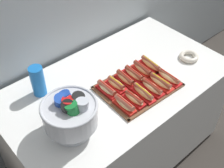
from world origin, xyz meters
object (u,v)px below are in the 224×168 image
hot_dog_11 (150,64)px  hot_dog_6 (107,89)px  hot_dog_0 (124,104)px  hot_dog_1 (134,99)px  serving_tray (138,87)px  donut (189,56)px  buffet_table (116,119)px  punch_bowl (70,113)px  hot_dog_10 (142,69)px  hot_dog_4 (160,82)px  cup_stack (38,81)px  hot_dog_7 (116,84)px  hot_dog_9 (134,74)px  hot_dog_8 (125,79)px  hot_dog_5 (169,77)px  hot_dog_2 (143,93)px  hot_dog_3 (152,88)px

hot_dog_11 → hot_dog_6: bearing=178.0°
hot_dog_0 → hot_dog_1: 0.08m
serving_tray → donut: bearing=-3.1°
buffet_table → punch_bowl: size_ratio=5.11×
hot_dog_10 → punch_bowl: 0.65m
hot_dog_4 → hot_dog_1: bearing=178.0°
hot_dog_6 → hot_dog_1: bearing=-67.6°
cup_stack → hot_dog_7: bearing=-35.8°
hot_dog_4 → hot_dog_9: size_ratio=1.04×
hot_dog_9 → hot_dog_10: 0.08m
buffet_table → punch_bowl: (-0.45, -0.14, 0.52)m
cup_stack → buffet_table: bearing=-29.0°
hot_dog_8 → hot_dog_10: size_ratio=0.96×
hot_dog_7 → hot_dog_8: hot_dog_8 is taller
hot_dog_7 → hot_dog_10: hot_dog_10 is taller
hot_dog_9 → hot_dog_5: bearing=-49.7°
hot_dog_9 → cup_stack: size_ratio=0.88×
hot_dog_0 → serving_tray: bearing=21.7°
serving_tray → hot_dog_0: hot_dog_0 is taller
hot_dog_5 → hot_dog_6: (-0.37, 0.18, 0.00)m
hot_dog_9 → hot_dog_11: 0.15m
hot_dog_6 → hot_dog_2: bearing=-49.7°
buffet_table → donut: donut is taller
buffet_table → punch_bowl: 0.70m
hot_dog_3 → hot_dog_6: (-0.22, 0.17, 0.00)m
hot_dog_2 → hot_dog_4: hot_dog_4 is taller
buffet_table → hot_dog_8: hot_dog_8 is taller
hot_dog_2 → hot_dog_11: (0.23, 0.16, 0.00)m
hot_dog_8 → hot_dog_10: bearing=-2.0°
hot_dog_0 → hot_dog_3: hot_dog_0 is taller
hot_dog_2 → hot_dog_8: hot_dog_8 is taller
hot_dog_9 → cup_stack: (-0.53, 0.28, 0.07)m
hot_dog_7 → hot_dog_6: bearing=178.0°
hot_dog_2 → hot_dog_3: 0.08m
hot_dog_10 → cup_stack: 0.67m
hot_dog_3 → hot_dog_6: bearing=141.7°
cup_stack → hot_dog_9: bearing=-27.9°
hot_dog_0 → hot_dog_2: 0.15m
serving_tray → hot_dog_4: 0.14m
serving_tray → hot_dog_1: hot_dog_1 is taller
hot_dog_0 → punch_bowl: size_ratio=0.53×
hot_dog_3 → cup_stack: (-0.53, 0.45, 0.07)m
hot_dog_7 → hot_dog_9: size_ratio=0.87×
hot_dog_3 → hot_dog_1: bearing=178.0°
hot_dog_7 → hot_dog_8: size_ratio=0.93×
hot_dog_0 → hot_dog_2: hot_dog_0 is taller
hot_dog_3 → hot_dog_11: 0.22m
hot_dog_6 → cup_stack: size_ratio=0.79×
hot_dog_0 → hot_dog_8: same height
hot_dog_2 → hot_dog_9: 0.18m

